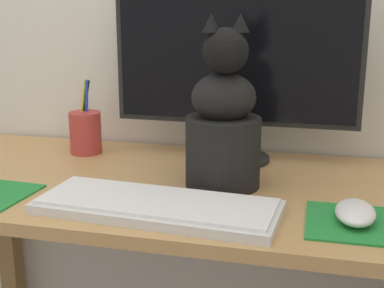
% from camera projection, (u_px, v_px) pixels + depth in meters
% --- Properties ---
extents(desk, '(1.33, 0.56, 0.73)m').
position_uv_depth(desk, '(197.00, 233.00, 1.15)').
color(desk, tan).
rests_on(desk, ground_plane).
extents(monitor, '(0.57, 0.17, 0.39)m').
position_uv_depth(monitor, '(236.00, 69.00, 1.22)').
color(monitor, black).
rests_on(monitor, desk).
extents(keyboard, '(0.45, 0.19, 0.02)m').
position_uv_depth(keyboard, '(157.00, 206.00, 0.96)').
color(keyboard, silver).
rests_on(keyboard, desk).
extents(mousepad_right, '(0.19, 0.17, 0.00)m').
position_uv_depth(mousepad_right, '(363.00, 224.00, 0.91)').
color(mousepad_right, '#238438').
rests_on(mousepad_right, desk).
extents(computer_mouse_right, '(0.07, 0.11, 0.03)m').
position_uv_depth(computer_mouse_right, '(355.00, 212.00, 0.91)').
color(computer_mouse_right, white).
rests_on(computer_mouse_right, mousepad_right).
extents(cat, '(0.20, 0.24, 0.35)m').
position_uv_depth(cat, '(223.00, 125.00, 1.07)').
color(cat, black).
rests_on(cat, desk).
extents(pen_cup, '(0.08, 0.08, 0.18)m').
position_uv_depth(pen_cup, '(85.00, 132.00, 1.33)').
color(pen_cup, '#B23833').
rests_on(pen_cup, desk).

